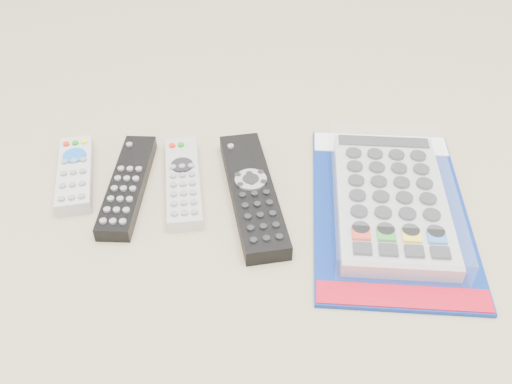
{
  "coord_description": "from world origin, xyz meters",
  "views": [
    {
      "loc": [
        0.03,
        -0.57,
        0.51
      ],
      "look_at": [
        0.03,
        -0.01,
        0.01
      ],
      "focal_mm": 40.0,
      "sensor_mm": 36.0,
      "label": 1
    }
  ],
  "objects_px": {
    "remote_silver_dvd": "(183,181)",
    "jumbo_remote_packaged": "(391,198)",
    "remote_small_grey": "(75,174)",
    "remote_large_black": "(253,193)",
    "remote_slim_black": "(128,185)"
  },
  "relations": [
    {
      "from": "remote_slim_black",
      "to": "remote_silver_dvd",
      "type": "relative_size",
      "value": 1.08
    },
    {
      "from": "remote_small_grey",
      "to": "remote_large_black",
      "type": "distance_m",
      "value": 0.25
    },
    {
      "from": "remote_small_grey",
      "to": "remote_slim_black",
      "type": "xyz_separation_m",
      "value": [
        0.08,
        -0.02,
        -0.0
      ]
    },
    {
      "from": "remote_slim_black",
      "to": "remote_large_black",
      "type": "distance_m",
      "value": 0.17
    },
    {
      "from": "remote_small_grey",
      "to": "remote_large_black",
      "type": "bearing_deg",
      "value": -20.68
    },
    {
      "from": "remote_small_grey",
      "to": "remote_slim_black",
      "type": "relative_size",
      "value": 0.79
    },
    {
      "from": "remote_silver_dvd",
      "to": "jumbo_remote_packaged",
      "type": "relative_size",
      "value": 0.54
    },
    {
      "from": "remote_small_grey",
      "to": "remote_slim_black",
      "type": "bearing_deg",
      "value": -28.31
    },
    {
      "from": "remote_small_grey",
      "to": "jumbo_remote_packaged",
      "type": "xyz_separation_m",
      "value": [
        0.42,
        -0.06,
        0.01
      ]
    },
    {
      "from": "remote_silver_dvd",
      "to": "jumbo_remote_packaged",
      "type": "xyz_separation_m",
      "value": [
        0.27,
        -0.05,
        0.01
      ]
    },
    {
      "from": "remote_silver_dvd",
      "to": "remote_small_grey",
      "type": "bearing_deg",
      "value": 167.27
    },
    {
      "from": "remote_silver_dvd",
      "to": "remote_slim_black",
      "type": "bearing_deg",
      "value": 180.0
    },
    {
      "from": "remote_slim_black",
      "to": "remote_large_black",
      "type": "xyz_separation_m",
      "value": [
        0.17,
        -0.02,
        0.0
      ]
    },
    {
      "from": "remote_slim_black",
      "to": "remote_large_black",
      "type": "bearing_deg",
      "value": -3.66
    },
    {
      "from": "remote_silver_dvd",
      "to": "remote_large_black",
      "type": "distance_m",
      "value": 0.1
    }
  ]
}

